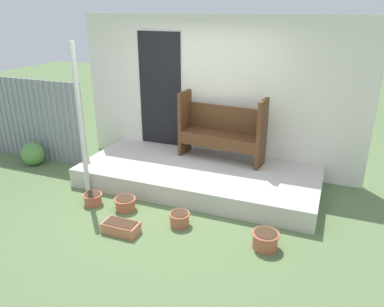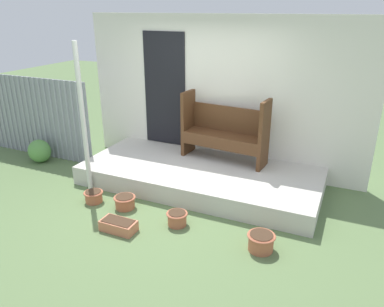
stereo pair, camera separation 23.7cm
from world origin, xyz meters
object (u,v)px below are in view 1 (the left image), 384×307
at_px(bench, 222,128).
at_px(flower_pot_middle, 125,203).
at_px(flower_pot_right, 179,218).
at_px(flower_pot_far_right, 265,239).
at_px(flower_pot_left, 93,198).
at_px(shrub_by_fence, 33,154).
at_px(support_post, 81,122).
at_px(planter_box_rect, 121,227).

xyz_separation_m(bench, flower_pot_middle, (-0.91, -1.63, -0.73)).
xyz_separation_m(flower_pot_right, flower_pot_far_right, (1.15, -0.09, 0.01)).
xyz_separation_m(bench, flower_pot_right, (-0.03, -1.73, -0.73)).
relative_size(flower_pot_left, shrub_by_fence, 0.67).
height_order(bench, flower_pot_right, bench).
relative_size(flower_pot_left, flower_pot_middle, 0.91).
relative_size(flower_pot_middle, shrub_by_fence, 0.74).
bearing_deg(support_post, bench, 38.60).
relative_size(flower_pot_left, planter_box_rect, 0.62).
bearing_deg(flower_pot_right, support_post, 168.39).
height_order(bench, flower_pot_middle, bench).
xyz_separation_m(support_post, shrub_by_fence, (-1.58, 0.55, -0.92)).
height_order(flower_pot_left, flower_pot_middle, flower_pot_middle).
relative_size(bench, shrub_by_fence, 3.40).
bearing_deg(flower_pot_far_right, flower_pot_right, 175.58).
distance_m(flower_pot_middle, flower_pot_far_right, 2.04).
bearing_deg(flower_pot_left, planter_box_rect, -32.35).
height_order(flower_pot_left, planter_box_rect, flower_pot_left).
bearing_deg(flower_pot_middle, flower_pot_right, -6.30).
distance_m(support_post, shrub_by_fence, 1.91).
distance_m(bench, flower_pot_far_right, 2.25).
bearing_deg(flower_pot_left, flower_pot_middle, 4.45).
bearing_deg(flower_pot_far_right, support_post, 171.26).
distance_m(flower_pot_middle, shrub_by_fence, 2.53).
bearing_deg(flower_pot_left, bench, 49.38).
distance_m(flower_pot_right, planter_box_rect, 0.76).
distance_m(bench, flower_pot_right, 1.87).
relative_size(flower_pot_far_right, planter_box_rect, 0.73).
xyz_separation_m(flower_pot_far_right, planter_box_rect, (-1.77, -0.34, -0.04)).
distance_m(support_post, flower_pot_right, 2.01).
height_order(support_post, shrub_by_fence, support_post).
height_order(bench, planter_box_rect, bench).
height_order(support_post, flower_pot_left, support_post).
relative_size(support_post, planter_box_rect, 4.91).
relative_size(support_post, flower_pot_right, 7.93).
height_order(flower_pot_far_right, planter_box_rect, flower_pot_far_right).
distance_m(support_post, planter_box_rect, 1.70).
bearing_deg(shrub_by_fence, planter_box_rect, -26.75).
height_order(bench, flower_pot_left, bench).
distance_m(planter_box_rect, shrub_by_fence, 2.97).
xyz_separation_m(flower_pot_left, flower_pot_right, (1.40, -0.06, 0.01)).
bearing_deg(flower_pot_right, flower_pot_middle, 173.70).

